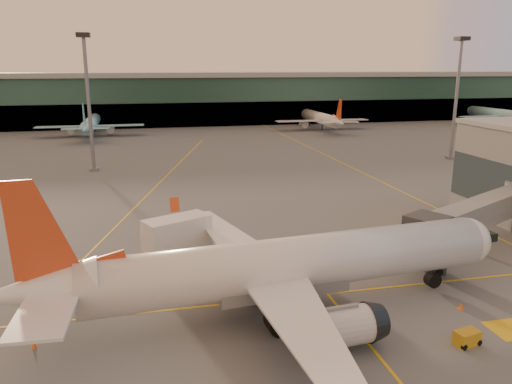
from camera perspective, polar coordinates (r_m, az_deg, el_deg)
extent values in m
plane|color=#4C4F54|center=(40.15, 3.83, -15.23)|extent=(600.00, 600.00, 0.00)
cube|color=gold|center=(44.40, 1.96, -12.15)|extent=(80.00, 0.25, 0.01)
cube|color=gold|center=(80.90, -12.19, -0.22)|extent=(31.30, 115.98, 0.01)
cube|color=gold|center=(112.73, 8.40, 3.99)|extent=(0.25, 160.00, 0.01)
cube|color=gold|center=(35.60, 16.01, -20.02)|extent=(0.25, 30.00, 0.01)
cube|color=#19382D|center=(176.14, -9.52, 10.21)|extent=(400.00, 18.00, 16.00)
cube|color=gray|center=(175.78, -9.64, 13.07)|extent=(400.00, 20.00, 1.60)
cube|color=black|center=(168.01, -9.29, 8.66)|extent=(400.00, 1.00, 8.00)
cube|color=#2D3D47|center=(68.81, 26.64, 0.33)|extent=(0.30, 21.60, 6.00)
cylinder|color=slate|center=(100.20, -18.55, 9.36)|extent=(0.70, 0.70, 25.00)
cube|color=black|center=(100.09, -19.15, 16.61)|extent=(2.40, 2.40, 0.80)
cube|color=slate|center=(101.82, -18.01, 2.49)|extent=(1.60, 1.60, 0.50)
cylinder|color=slate|center=(115.83, 21.89, 9.64)|extent=(0.70, 0.70, 25.00)
cube|color=black|center=(115.73, 22.49, 15.90)|extent=(2.40, 2.40, 0.80)
cube|color=slate|center=(117.23, 21.34, 3.67)|extent=(1.60, 1.60, 0.50)
cylinder|color=silver|center=(40.68, 4.48, -8.09)|extent=(33.79, 7.44, 4.30)
sphere|color=silver|center=(49.27, 22.88, -5.18)|extent=(4.22, 4.22, 4.22)
cube|color=black|center=(49.90, 24.01, -4.40)|extent=(2.19, 2.97, 0.75)
cone|color=silver|center=(38.04, -23.18, -10.37)|extent=(7.71, 4.76, 4.09)
cube|color=silver|center=(34.63, -22.98, -12.63)|extent=(3.79, 7.10, 0.22)
cylinder|color=silver|center=(36.71, 9.68, -14.98)|extent=(4.74, 3.21, 2.80)
cylinder|color=black|center=(38.95, 2.56, -14.57)|extent=(2.07, 1.68, 1.94)
cylinder|color=black|center=(38.66, 2.57, -13.81)|extent=(0.39, 0.39, 1.18)
cube|color=silver|center=(41.35, -22.23, -8.14)|extent=(4.99, 7.57, 0.22)
cylinder|color=silver|center=(47.49, 2.30, -7.79)|extent=(4.74, 3.21, 2.80)
cylinder|color=black|center=(43.65, -0.07, -11.22)|extent=(2.07, 1.68, 1.94)
cylinder|color=black|center=(43.39, -0.07, -10.52)|extent=(0.39, 0.39, 1.18)
cube|color=slate|center=(40.81, 2.83, -10.13)|extent=(10.91, 4.43, 1.72)
cylinder|color=black|center=(48.44, 19.52, -9.42)|extent=(1.43, 0.98, 1.36)
cube|color=slate|center=(58.31, 24.32, -2.10)|extent=(20.36, 12.39, 2.70)
cube|color=#2D3035|center=(49.78, 18.95, -4.26)|extent=(4.59, 4.59, 3.00)
cube|color=#2D3035|center=(52.39, 19.55, -7.35)|extent=(1.60, 2.40, 2.40)
cylinder|color=black|center=(51.83, 20.12, -8.59)|extent=(0.80, 0.40, 0.80)
cylinder|color=black|center=(53.53, 18.86, -7.74)|extent=(0.80, 0.40, 0.80)
cylinder|color=slate|center=(59.14, 24.03, -4.85)|extent=(0.50, 0.50, 3.30)
cube|color=red|center=(51.65, -8.57, -7.38)|extent=(4.44, 4.00, 1.70)
cube|color=silver|center=(50.58, -9.02, -4.64)|extent=(7.17, 5.35, 3.18)
cylinder|color=black|center=(49.78, -9.86, -8.70)|extent=(1.09, 0.79, 1.02)
cylinder|color=black|center=(51.63, -5.82, -7.70)|extent=(1.09, 0.79, 1.02)
cube|color=#B98817|center=(40.72, 22.96, -15.09)|extent=(2.02, 1.47, 1.09)
cylinder|color=black|center=(40.13, 22.69, -16.04)|extent=(0.49, 0.32, 0.45)
cylinder|color=black|center=(41.12, 24.11, -15.42)|extent=(0.49, 0.32, 0.45)
cone|color=#FE600D|center=(40.82, -24.05, -15.63)|extent=(0.37, 0.37, 0.48)
cube|color=#FE600D|center=(40.93, -24.02, -15.91)|extent=(0.32, 0.32, 0.03)
cone|color=#FE600D|center=(45.93, 22.36, -11.97)|extent=(0.43, 0.43, 0.55)
cube|color=#FE600D|center=(46.04, 22.33, -12.27)|extent=(0.38, 0.38, 0.03)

